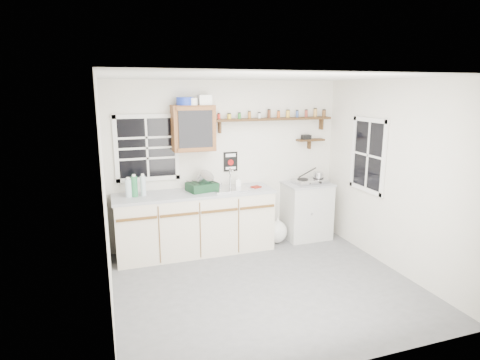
% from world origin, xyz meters
% --- Properties ---
extents(room, '(3.64, 3.24, 2.54)m').
position_xyz_m(room, '(0.00, 0.00, 1.25)').
color(room, '#59595C').
rests_on(room, ground).
extents(main_cabinet, '(2.31, 0.63, 0.92)m').
position_xyz_m(main_cabinet, '(-0.58, 1.30, 0.46)').
color(main_cabinet, beige).
rests_on(main_cabinet, floor).
extents(right_cabinet, '(0.73, 0.57, 0.91)m').
position_xyz_m(right_cabinet, '(1.25, 1.32, 0.46)').
color(right_cabinet, '#BCBBB4').
rests_on(right_cabinet, floor).
extents(sink, '(0.52, 0.44, 0.29)m').
position_xyz_m(sink, '(-0.05, 1.30, 0.93)').
color(sink, '#B7B7BB').
rests_on(sink, main_cabinet).
extents(upper_cabinet, '(0.60, 0.32, 0.65)m').
position_xyz_m(upper_cabinet, '(-0.55, 1.44, 1.82)').
color(upper_cabinet, brown).
rests_on(upper_cabinet, wall_back).
extents(upper_cabinet_clutter, '(0.50, 0.24, 0.14)m').
position_xyz_m(upper_cabinet_clutter, '(-0.55, 1.44, 2.21)').
color(upper_cabinet_clutter, '#1A33AC').
rests_on(upper_cabinet_clutter, upper_cabinet).
extents(spice_shelf, '(1.91, 0.18, 0.35)m').
position_xyz_m(spice_shelf, '(0.75, 1.51, 1.93)').
color(spice_shelf, '#331F0E').
rests_on(spice_shelf, wall_back).
extents(secondary_shelf, '(0.45, 0.16, 0.24)m').
position_xyz_m(secondary_shelf, '(1.36, 1.52, 1.58)').
color(secondary_shelf, '#331F0E').
rests_on(secondary_shelf, wall_back).
extents(warning_sign, '(0.22, 0.02, 0.30)m').
position_xyz_m(warning_sign, '(0.05, 1.59, 1.28)').
color(warning_sign, black).
rests_on(warning_sign, wall_back).
extents(window_back, '(0.93, 0.03, 0.98)m').
position_xyz_m(window_back, '(-1.20, 1.59, 1.55)').
color(window_back, black).
rests_on(window_back, wall_back).
extents(window_right, '(0.03, 0.78, 1.08)m').
position_xyz_m(window_right, '(1.79, 0.55, 1.45)').
color(window_right, black).
rests_on(window_right, wall_back).
extents(water_bottles, '(0.28, 0.10, 0.31)m').
position_xyz_m(water_bottles, '(-1.42, 1.33, 1.06)').
color(water_bottles, silver).
rests_on(water_bottles, main_cabinet).
extents(dish_rack, '(0.47, 0.40, 0.31)m').
position_xyz_m(dish_rack, '(-0.45, 1.34, 1.02)').
color(dish_rack, '#10321B').
rests_on(dish_rack, main_cabinet).
extents(soap_bottle, '(0.09, 0.09, 0.17)m').
position_xyz_m(soap_bottle, '(0.11, 1.39, 1.01)').
color(soap_bottle, silver).
rests_on(soap_bottle, main_cabinet).
extents(rag, '(0.17, 0.16, 0.02)m').
position_xyz_m(rag, '(0.35, 1.27, 0.93)').
color(rag, maroon).
rests_on(rag, main_cabinet).
extents(hotplate, '(0.58, 0.35, 0.08)m').
position_xyz_m(hotplate, '(1.29, 1.30, 0.95)').
color(hotplate, '#B7B7BB').
rests_on(hotplate, right_cabinet).
extents(saucepan, '(0.39, 0.17, 0.17)m').
position_xyz_m(saucepan, '(1.42, 1.31, 1.03)').
color(saucepan, '#B7B7BB').
rests_on(saucepan, hotplate).
extents(trash_bag, '(0.38, 0.34, 0.43)m').
position_xyz_m(trash_bag, '(0.69, 1.25, 0.19)').
color(trash_bag, silver).
rests_on(trash_bag, floor).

